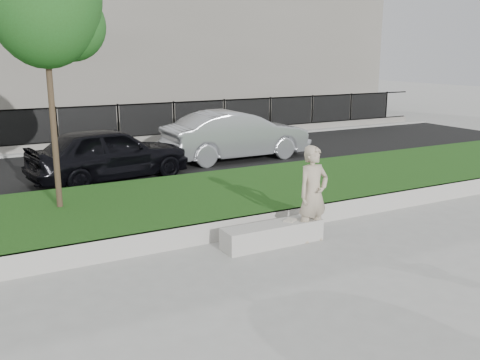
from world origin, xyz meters
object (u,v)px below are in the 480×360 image
book (290,220)px  car_silver (237,135)px  stone_bench (273,234)px  man (313,194)px  car_dark (109,153)px

book → car_silver: car_silver is taller
book → stone_bench: bearing=148.9°
man → book: bearing=153.9°
stone_bench → book: bearing=0.6°
book → car_dark: (-1.66, 6.41, 0.37)m
man → car_dark: 6.88m
book → car_silver: (2.77, 7.33, 0.42)m
stone_bench → book: book is taller
car_dark → stone_bench: bearing=-177.9°
car_silver → man: bearing=161.9°
man → car_silver: bearing=67.7°
stone_bench → man: man is taller
car_dark → car_silver: bearing=-87.4°
stone_bench → car_dark: (-1.28, 6.41, 0.58)m
book → car_dark: size_ratio=0.05×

